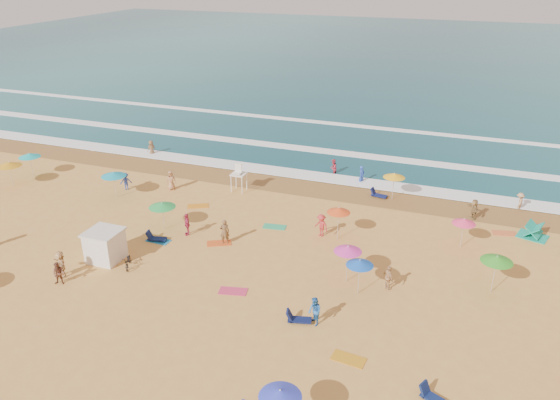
% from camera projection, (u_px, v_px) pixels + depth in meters
% --- Properties ---
extents(ground, '(220.00, 220.00, 0.00)m').
position_uv_depth(ground, '(214.00, 248.00, 37.79)').
color(ground, gold).
rests_on(ground, ground).
extents(ocean, '(220.00, 140.00, 0.18)m').
position_uv_depth(ocean, '(401.00, 56.00, 109.65)').
color(ocean, '#0C4756').
rests_on(ocean, ground).
extents(wet_sand, '(220.00, 220.00, 0.00)m').
position_uv_depth(wet_sand, '(277.00, 183.00, 48.48)').
color(wet_sand, olive).
rests_on(wet_sand, ground).
extents(surf_foam, '(200.00, 18.70, 0.05)m').
position_uv_depth(surf_foam, '(307.00, 151.00, 55.99)').
color(surf_foam, white).
rests_on(surf_foam, ground).
extents(cabana, '(2.00, 2.00, 2.00)m').
position_uv_depth(cabana, '(105.00, 246.00, 35.91)').
color(cabana, white).
rests_on(cabana, ground).
extents(cabana_roof, '(2.20, 2.20, 0.12)m').
position_uv_depth(cabana_roof, '(103.00, 232.00, 35.47)').
color(cabana_roof, silver).
rests_on(cabana_roof, cabana).
extents(bicycle, '(1.22, 1.69, 0.84)m').
position_uv_depth(bicycle, '(128.00, 261.00, 35.29)').
color(bicycle, black).
rests_on(bicycle, ground).
extents(lifeguard_stand, '(1.20, 1.20, 2.10)m').
position_uv_depth(lifeguard_stand, '(239.00, 179.00, 46.46)').
color(lifeguard_stand, white).
rests_on(lifeguard_stand, ground).
extents(beach_umbrellas, '(57.37, 27.79, 0.69)m').
position_uv_depth(beach_umbrellas, '(182.00, 216.00, 37.40)').
color(beach_umbrellas, green).
rests_on(beach_umbrellas, ground).
extents(loungers, '(48.44, 26.55, 0.34)m').
position_uv_depth(loungers, '(269.00, 276.00, 34.11)').
color(loungers, '#0E1A47').
rests_on(loungers, ground).
extents(towels, '(30.40, 23.98, 0.03)m').
position_uv_depth(towels, '(218.00, 276.00, 34.46)').
color(towels, red).
rests_on(towels, ground).
extents(popup_tents, '(4.36, 17.65, 1.20)m').
position_uv_depth(popup_tents, '(559.00, 288.00, 32.09)').
color(popup_tents, '#DD3199').
rests_on(popup_tents, ground).
extents(beachgoers, '(35.59, 24.54, 2.08)m').
position_uv_depth(beachgoers, '(256.00, 215.00, 40.82)').
color(beachgoers, brown).
rests_on(beachgoers, ground).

